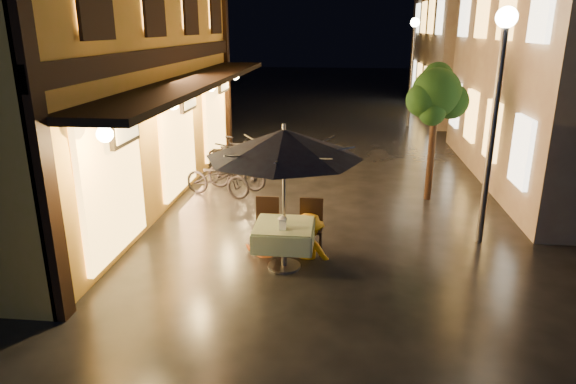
# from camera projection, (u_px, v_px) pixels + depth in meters

# --- Properties ---
(ground) EXTENTS (90.00, 90.00, 0.00)m
(ground) POSITION_uv_depth(u_px,v_px,m) (315.00, 283.00, 8.18)
(ground) COLOR black
(ground) RESTS_ON ground
(west_building) EXTENTS (5.90, 11.40, 7.40)m
(west_building) POSITION_uv_depth(u_px,v_px,m) (72.00, 35.00, 11.40)
(west_building) COLOR gold
(west_building) RESTS_ON ground
(east_building_far) EXTENTS (7.30, 10.30, 7.30)m
(east_building_far) POSITION_uv_depth(u_px,v_px,m) (504.00, 32.00, 23.30)
(east_building_far) COLOR #A99D87
(east_building_far) RESTS_ON ground
(street_tree) EXTENTS (1.43, 1.20, 3.15)m
(street_tree) POSITION_uv_depth(u_px,v_px,m) (437.00, 96.00, 11.45)
(street_tree) COLOR black
(street_tree) RESTS_ON ground
(streetlamp_near) EXTENTS (0.36, 0.36, 4.23)m
(streetlamp_near) POSITION_uv_depth(u_px,v_px,m) (498.00, 86.00, 8.86)
(streetlamp_near) COLOR #59595E
(streetlamp_near) RESTS_ON ground
(streetlamp_far) EXTENTS (0.36, 0.36, 4.23)m
(streetlamp_far) POSITION_uv_depth(u_px,v_px,m) (413.00, 53.00, 20.21)
(streetlamp_far) COLOR #59595E
(streetlamp_far) RESTS_ON ground
(cafe_table) EXTENTS (0.99, 0.99, 0.78)m
(cafe_table) POSITION_uv_depth(u_px,v_px,m) (284.00, 235.00, 8.56)
(cafe_table) COLOR #59595E
(cafe_table) RESTS_ON ground
(patio_umbrella) EXTENTS (2.54, 2.54, 2.46)m
(patio_umbrella) POSITION_uv_depth(u_px,v_px,m) (284.00, 143.00, 8.07)
(patio_umbrella) COLOR #59595E
(patio_umbrella) RESTS_ON ground
(cafe_chair_left) EXTENTS (0.42, 0.42, 0.97)m
(cafe_chair_left) POSITION_uv_depth(u_px,v_px,m) (267.00, 221.00, 9.31)
(cafe_chair_left) COLOR black
(cafe_chair_left) RESTS_ON ground
(cafe_chair_right) EXTENTS (0.42, 0.42, 0.97)m
(cafe_chair_right) POSITION_uv_depth(u_px,v_px,m) (311.00, 223.00, 9.23)
(cafe_chair_right) COLOR black
(cafe_chair_right) RESTS_ON ground
(table_lantern) EXTENTS (0.16, 0.16, 0.25)m
(table_lantern) POSITION_uv_depth(u_px,v_px,m) (283.00, 221.00, 8.25)
(table_lantern) COLOR white
(table_lantern) RESTS_ON cafe_table
(person_orange) EXTENTS (0.73, 0.58, 1.44)m
(person_orange) POSITION_uv_depth(u_px,v_px,m) (264.00, 215.00, 9.09)
(person_orange) COLOR #B84E19
(person_orange) RESTS_ON ground
(person_yellow) EXTENTS (1.10, 0.78, 1.54)m
(person_yellow) POSITION_uv_depth(u_px,v_px,m) (309.00, 215.00, 8.94)
(person_yellow) COLOR #D69205
(person_yellow) RESTS_ON ground
(bicycle_0) EXTENTS (1.79, 1.04, 0.89)m
(bicycle_0) POSITION_uv_depth(u_px,v_px,m) (217.00, 178.00, 12.25)
(bicycle_0) COLOR black
(bicycle_0) RESTS_ON ground
(bicycle_1) EXTENTS (1.63, 0.78, 0.94)m
(bicycle_1) POSITION_uv_depth(u_px,v_px,m) (236.00, 171.00, 12.74)
(bicycle_1) COLOR black
(bicycle_1) RESTS_ON ground
(bicycle_2) EXTENTS (1.96, 1.25, 0.97)m
(bicycle_2) POSITION_uv_depth(u_px,v_px,m) (234.00, 157.00, 14.12)
(bicycle_2) COLOR black
(bicycle_2) RESTS_ON ground
(bicycle_3) EXTENTS (1.84, 0.91, 1.06)m
(bicycle_3) POSITION_uv_depth(u_px,v_px,m) (239.00, 156.00, 14.02)
(bicycle_3) COLOR black
(bicycle_3) RESTS_ON ground
(bicycle_4) EXTENTS (1.55, 0.55, 0.82)m
(bicycle_4) POSITION_uv_depth(u_px,v_px,m) (232.00, 153.00, 14.87)
(bicycle_4) COLOR black
(bicycle_4) RESTS_ON ground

